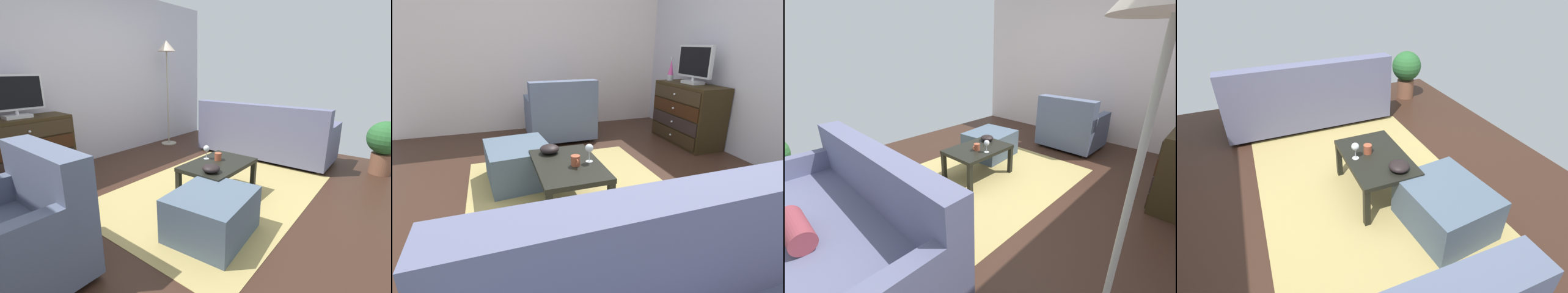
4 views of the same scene
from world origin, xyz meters
TOP-DOWN VIEW (x-y plane):
  - ground_plane at (0.00, 0.00)m, footprint 5.43×4.58m
  - wall_accent_rear at (0.00, 2.05)m, footprint 5.43×0.12m
  - area_rug at (0.20, -0.20)m, footprint 2.60×1.90m
  - dresser at (-1.01, 1.74)m, footprint 1.05×0.49m
  - tv at (-1.01, 1.76)m, footprint 0.64×0.18m
  - coffee_table at (0.12, -0.29)m, footprint 0.81×0.54m
  - wine_glass at (0.15, -0.11)m, footprint 0.07×0.07m
  - mug at (0.19, -0.24)m, footprint 0.11×0.08m
  - bowl_decorative at (-0.15, -0.39)m, footprint 0.17×0.17m
  - couch_large at (1.80, -0.05)m, footprint 0.85×2.06m
  - armchair at (-1.70, 0.08)m, footprint 0.80×0.92m
  - ottoman at (-0.50, -0.64)m, footprint 0.75×0.66m
  - standing_lamp at (1.44, 1.69)m, footprint 0.32×0.32m
  - potted_plant at (2.07, -1.64)m, footprint 0.44×0.44m

SIDE VIEW (x-z plane):
  - ground_plane at x=0.00m, z-range -0.05..0.00m
  - area_rug at x=0.20m, z-range 0.00..0.01m
  - ottoman at x=-0.50m, z-range 0.00..0.39m
  - couch_large at x=1.80m, z-range -0.10..0.77m
  - coffee_table at x=0.12m, z-range 0.15..0.55m
  - armchair at x=-1.70m, z-range -0.09..0.78m
  - dresser at x=-1.01m, z-range 0.00..0.82m
  - potted_plant at x=2.07m, z-range 0.07..0.79m
  - bowl_decorative at x=-0.15m, z-range 0.40..0.48m
  - mug at x=0.19m, z-range 0.40..0.49m
  - wine_glass at x=0.15m, z-range 0.44..0.60m
  - tv at x=-1.01m, z-range 0.83..1.33m
  - wall_accent_rear at x=0.00m, z-range 0.00..2.55m
  - standing_lamp at x=1.44m, z-range 0.67..2.52m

